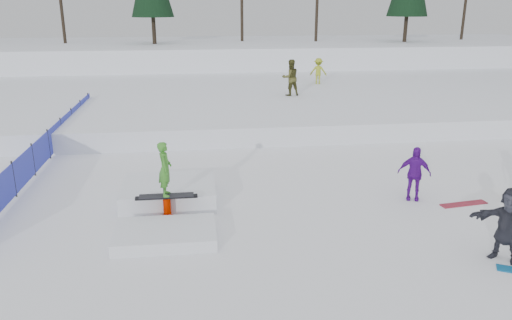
{
  "coord_description": "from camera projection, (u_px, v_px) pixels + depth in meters",
  "views": [
    {
      "loc": [
        -1.25,
        -11.63,
        5.45
      ],
      "look_at": [
        0.5,
        2.0,
        1.1
      ],
      "focal_mm": 35.0,
      "sensor_mm": 36.0,
      "label": 1
    }
  ],
  "objects": [
    {
      "name": "jib_rail_feature",
      "position": [
        168.0,
        200.0,
        13.57
      ],
      "size": [
        2.6,
        4.4,
        2.11
      ],
      "color": "white",
      "rests_on": "ground"
    },
    {
      "name": "walker_ygreen",
      "position": [
        318.0,
        71.0,
        29.63
      ],
      "size": [
        1.11,
        0.84,
        1.52
      ],
      "primitive_type": "imported",
      "rotation": [
        0.0,
        0.0,
        2.83
      ],
      "color": "#96A520",
      "rests_on": "snow_midrise"
    },
    {
      "name": "safety_fence",
      "position": [
        49.0,
        144.0,
        18.08
      ],
      "size": [
        0.05,
        16.0,
        1.1
      ],
      "color": "#3138B6",
      "rests_on": "ground"
    },
    {
      "name": "snow_berm",
      "position": [
        206.0,
        57.0,
        40.8
      ],
      "size": [
        60.0,
        14.0,
        2.4
      ],
      "primitive_type": "cube",
      "color": "white",
      "rests_on": "ground"
    },
    {
      "name": "spectator_purple",
      "position": [
        414.0,
        173.0,
        14.24
      ],
      "size": [
        1.0,
        0.69,
        1.57
      ],
      "primitive_type": "imported",
      "rotation": [
        0.0,
        0.0,
        -0.36
      ],
      "color": "#5B1195",
      "rests_on": "ground"
    },
    {
      "name": "ground",
      "position": [
        247.0,
        225.0,
        12.79
      ],
      "size": [
        120.0,
        120.0,
        0.0
      ],
      "primitive_type": "plane",
      "color": "white"
    },
    {
      "name": "snow_midrise",
      "position": [
        215.0,
        97.0,
        27.8
      ],
      "size": [
        50.0,
        18.0,
        0.8
      ],
      "primitive_type": "cube",
      "color": "white",
      "rests_on": "ground"
    },
    {
      "name": "loose_board_red",
      "position": [
        464.0,
        204.0,
        14.08
      ],
      "size": [
        1.43,
        0.47,
        0.03
      ],
      "primitive_type": "cube",
      "rotation": [
        0.0,
        0.0,
        0.14
      ],
      "color": "maroon",
      "rests_on": "ground"
    },
    {
      "name": "spectator_dark",
      "position": [
        508.0,
        225.0,
        10.82
      ],
      "size": [
        1.43,
        1.49,
        1.69
      ],
      "primitive_type": "imported",
      "rotation": [
        0.0,
        0.0,
        -0.83
      ],
      "color": "#2B2C37",
      "rests_on": "ground"
    },
    {
      "name": "walker_olive",
      "position": [
        290.0,
        78.0,
        25.84
      ],
      "size": [
        1.03,
        0.87,
        1.86
      ],
      "primitive_type": "imported",
      "rotation": [
        0.0,
        0.0,
        3.34
      ],
      "color": "#43421B",
      "rests_on": "snow_midrise"
    }
  ]
}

